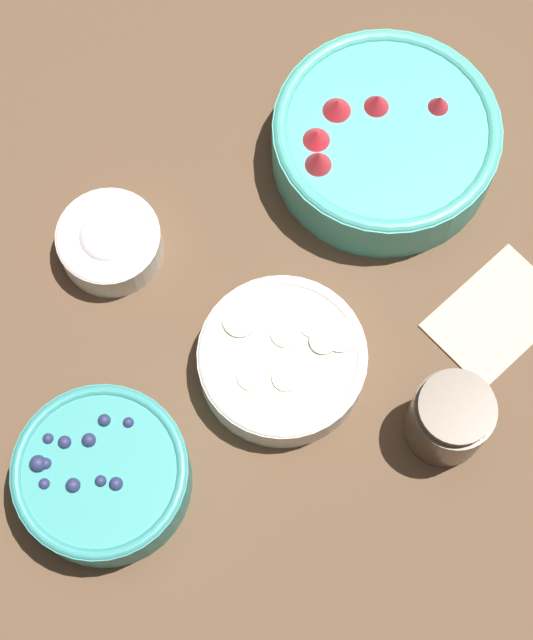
{
  "coord_description": "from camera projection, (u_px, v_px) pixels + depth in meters",
  "views": [
    {
      "loc": [
        0.17,
        0.24,
        1.0
      ],
      "look_at": [
        -0.01,
        -0.05,
        0.04
      ],
      "focal_mm": 60.0,
      "sensor_mm": 36.0,
      "label": 1
    }
  ],
  "objects": [
    {
      "name": "ground_plane",
      "position": [
        287.0,
        375.0,
        1.04
      ],
      "size": [
        4.0,
        4.0,
        0.0
      ],
      "primitive_type": "plane",
      "color": "brown"
    },
    {
      "name": "bowl_strawberries",
      "position": [
        384.0,
        139.0,
        1.09
      ],
      "size": [
        0.23,
        0.23,
        0.08
      ],
      "color": "#47AD9E",
      "rests_on": "ground_plane"
    },
    {
      "name": "bowl_blueberries",
      "position": [
        103.0,
        476.0,
        0.98
      ],
      "size": [
        0.16,
        0.16,
        0.07
      ],
      "color": "teal",
      "rests_on": "ground_plane"
    },
    {
      "name": "bowl_bananas",
      "position": [
        283.0,
        359.0,
        1.02
      ],
      "size": [
        0.16,
        0.16,
        0.04
      ],
      "color": "silver",
      "rests_on": "ground_plane"
    },
    {
      "name": "bowl_cream",
      "position": [
        109.0,
        241.0,
        1.06
      ],
      "size": [
        0.1,
        0.1,
        0.05
      ],
      "color": "silver",
      "rests_on": "ground_plane"
    },
    {
      "name": "jar_chocolate",
      "position": [
        449.0,
        419.0,
        0.99
      ],
      "size": [
        0.08,
        0.08,
        0.09
      ],
      "color": "brown",
      "rests_on": "ground_plane"
    },
    {
      "name": "napkin",
      "position": [
        497.0,
        315.0,
        1.06
      ],
      "size": [
        0.14,
        0.11,
        0.01
      ],
      "color": "beige",
      "rests_on": "ground_plane"
    }
  ]
}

